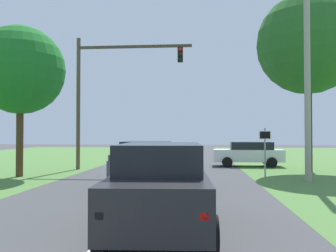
{
  "coord_description": "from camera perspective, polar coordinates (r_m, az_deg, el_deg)",
  "views": [
    {
      "loc": [
        1.98,
        -2.83,
        2.2
      ],
      "look_at": [
        0.51,
        14.95,
        2.59
      ],
      "focal_mm": 38.44,
      "sensor_mm": 36.0,
      "label": 1
    }
  ],
  "objects": [
    {
      "name": "utility_pole_right",
      "position": [
        17.91,
        21.22,
        8.01
      ],
      "size": [
        0.28,
        0.28,
        10.12
      ],
      "primitive_type": "cylinder",
      "color": "#9E998E",
      "rests_on": "ground_plane"
    },
    {
      "name": "crossing_suv_far",
      "position": [
        25.03,
        12.67,
        -4.25
      ],
      "size": [
        4.66,
        2.13,
        1.66
      ],
      "color": "silver",
      "rests_on": "ground_plane"
    },
    {
      "name": "pickup_truck_lead",
      "position": [
        14.53,
        -3.3,
        -6.06
      ],
      "size": [
        2.36,
        5.6,
        1.9
      ],
      "color": "#4C515B",
      "rests_on": "ground_plane"
    },
    {
      "name": "red_suv_near",
      "position": [
        8.26,
        -1.22,
        -9.38
      ],
      "size": [
        2.45,
        4.91,
        1.98
      ],
      "color": "black",
      "rests_on": "ground_plane"
    },
    {
      "name": "keep_moving_sign",
      "position": [
        19.06,
        15.13,
        -3.04
      ],
      "size": [
        0.6,
        0.09,
        2.49
      ],
      "color": "gray",
      "rests_on": "ground_plane"
    },
    {
      "name": "ground_plane",
      "position": [
        13.35,
        -3.94,
        -10.74
      ],
      "size": [
        120.0,
        120.0,
        0.0
      ],
      "primitive_type": "plane",
      "color": "#424244"
    },
    {
      "name": "traffic_light",
      "position": [
        22.76,
        -9.76,
        6.73
      ],
      "size": [
        7.2,
        0.4,
        8.19
      ],
      "color": "brown",
      "rests_on": "ground_plane"
    },
    {
      "name": "extra_tree_1",
      "position": [
        20.32,
        -22.37,
        8.15
      ],
      "size": [
        4.56,
        4.56,
        7.79
      ],
      "color": "#4C351E",
      "rests_on": "ground_plane"
    },
    {
      "name": "oak_tree_right",
      "position": [
        22.9,
        21.35,
        12.07
      ],
      "size": [
        5.89,
        5.89,
        10.41
      ],
      "color": "#4C351E",
      "rests_on": "ground_plane"
    }
  ]
}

